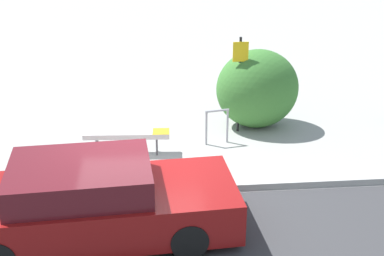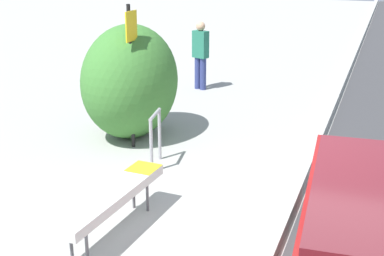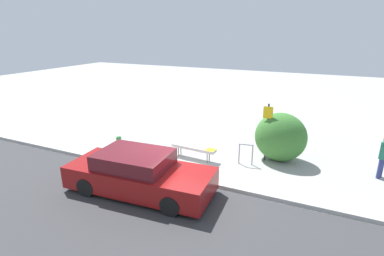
{
  "view_description": "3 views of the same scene",
  "coord_description": "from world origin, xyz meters",
  "views": [
    {
      "loc": [
        0.13,
        -8.92,
        5.13
      ],
      "look_at": [
        0.98,
        0.61,
        1.05
      ],
      "focal_mm": 50.0,
      "sensor_mm": 36.0,
      "label": 1
    },
    {
      "loc": [
        -5.11,
        -0.96,
        3.11
      ],
      "look_at": [
        0.69,
        1.18,
        1.02
      ],
      "focal_mm": 50.0,
      "sensor_mm": 36.0,
      "label": 2
    },
    {
      "loc": [
        4.28,
        -8.3,
        4.91
      ],
      "look_at": [
        -0.59,
        2.14,
        1.15
      ],
      "focal_mm": 28.0,
      "sensor_mm": 36.0,
      "label": 3
    }
  ],
  "objects": [
    {
      "name": "curb",
      "position": [
        0.0,
        0.0,
        0.07
      ],
      "size": [
        60.0,
        0.2,
        0.13
      ],
      "color": "#A8A8A3",
      "rests_on": "ground_plane"
    },
    {
      "name": "sign_post",
      "position": [
        2.28,
        2.78,
        1.38
      ],
      "size": [
        0.36,
        0.08,
        2.3
      ],
      "color": "black",
      "rests_on": "ground_plane"
    },
    {
      "name": "shrub_hedge",
      "position": [
        2.78,
        3.06,
        0.96
      ],
      "size": [
        1.99,
        1.54,
        1.93
      ],
      "color": "#3D7A33",
      "rests_on": "ground_plane"
    },
    {
      "name": "parked_car_near",
      "position": [
        -0.83,
        -1.31,
        0.62
      ],
      "size": [
        4.74,
        2.12,
        1.33
      ],
      "rotation": [
        0.0,
        0.0,
        0.07
      ],
      "color": "black",
      "rests_on": "ground_plane"
    },
    {
      "name": "ground_plane",
      "position": [
        0.0,
        0.0,
        0.0
      ],
      "size": [
        60.0,
        60.0,
        0.0
      ],
      "primitive_type": "plane",
      "color": "#9E9E99"
    },
    {
      "name": "bike_rack",
      "position": [
        1.68,
        2.12,
        0.5
      ],
      "size": [
        0.55,
        0.14,
        0.83
      ],
      "rotation": [
        0.0,
        0.0,
        0.17
      ],
      "color": "#99999E",
      "rests_on": "ground_plane"
    },
    {
      "name": "bench",
      "position": [
        -0.33,
        1.76,
        0.46
      ],
      "size": [
        1.87,
        0.47,
        0.53
      ],
      "rotation": [
        0.0,
        0.0,
        -0.06
      ],
      "color": "#515156",
      "rests_on": "ground_plane"
    }
  ]
}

